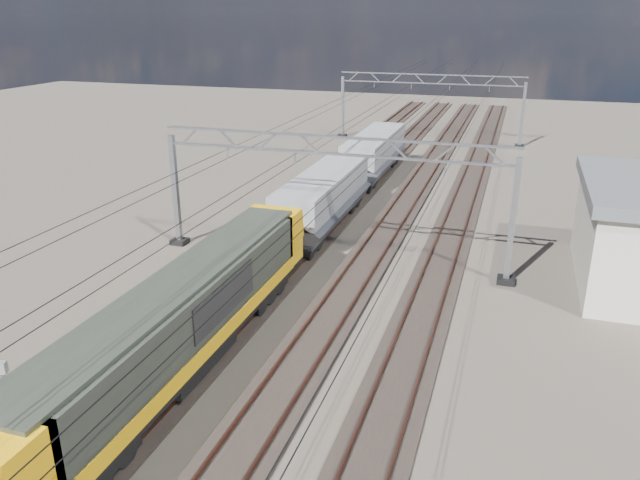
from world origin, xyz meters
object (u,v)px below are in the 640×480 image
(locomotive, at_px, (182,319))
(trackside_cabinet, at_px, (2,368))
(catenary_gantry_mid, at_px, (330,195))
(hopper_wagon_lead, at_px, (323,197))
(catenary_gantry_far, at_px, (429,105))
(hopper_wagon_mid, at_px, (374,151))

(locomotive, distance_m, trackside_cabinet, 6.80)
(catenary_gantry_mid, relative_size, hopper_wagon_lead, 1.53)
(catenary_gantry_far, distance_m, hopper_wagon_mid, 16.95)
(catenary_gantry_mid, distance_m, hopper_wagon_mid, 19.43)
(hopper_wagon_lead, bearing_deg, locomotive, -90.00)
(catenary_gantry_mid, distance_m, trackside_cabinet, 17.80)
(catenary_gantry_mid, bearing_deg, trackside_cabinet, -116.85)
(catenary_gantry_far, xyz_separation_m, locomotive, (-2.00, -48.64, -1.58))
(catenary_gantry_mid, height_order, hopper_wagon_mid, catenary_gantry_mid)
(hopper_wagon_lead, xyz_separation_m, hopper_wagon_mid, (0.00, 14.20, 0.00))
(hopper_wagon_lead, bearing_deg, trackside_cabinet, -105.96)
(hopper_wagon_mid, bearing_deg, trackside_cabinet, -99.63)
(catenary_gantry_far, relative_size, hopper_wagon_mid, 1.53)
(catenary_gantry_mid, distance_m, hopper_wagon_lead, 5.69)
(catenary_gantry_far, xyz_separation_m, hopper_wagon_mid, (-2.00, -16.75, -1.67))
(hopper_wagon_lead, xyz_separation_m, trackside_cabinet, (-5.92, -20.69, -1.39))
(hopper_wagon_mid, bearing_deg, locomotive, -90.00)
(catenary_gantry_far, height_order, hopper_wagon_lead, catenary_gantry_far)
(catenary_gantry_mid, height_order, catenary_gantry_far, same)
(hopper_wagon_mid, bearing_deg, hopper_wagon_lead, -90.00)
(hopper_wagon_mid, relative_size, trackside_cabinet, 11.68)
(locomotive, xyz_separation_m, hopper_wagon_lead, (-0.00, 17.70, -0.09))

